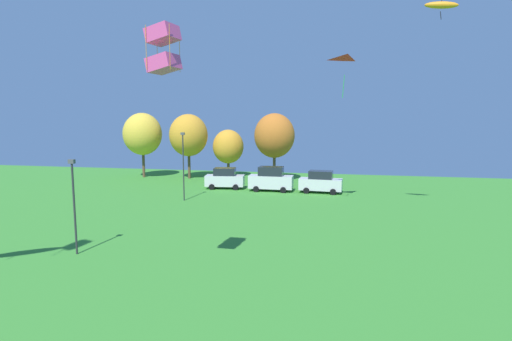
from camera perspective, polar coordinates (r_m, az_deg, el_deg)
kite_flying_0 at (r=17.75m, az=-13.11°, el=16.53°), size 1.34×1.26×2.00m
kite_flying_2 at (r=33.72m, az=24.96°, el=20.64°), size 2.35×0.73×1.46m
kite_flying_4 at (r=33.88m, az=12.90°, el=14.67°), size 2.21×1.90×3.00m
parked_car_leftmost at (r=45.12m, az=-4.47°, el=-1.13°), size 4.49×2.34×2.36m
parked_car_second_from_left at (r=43.44m, az=2.15°, el=-1.26°), size 4.78×1.95×2.68m
parked_car_third_from_left at (r=42.92m, az=9.22°, el=-1.64°), size 4.60×2.17×2.37m
light_post_0 at (r=25.13m, az=-24.57°, el=-3.94°), size 0.36×0.20×5.54m
light_post_1 at (r=38.69m, az=-10.34°, el=1.12°), size 0.36×0.20×6.55m
treeline_tree_0 at (r=55.73m, az=-15.91°, el=5.02°), size 5.12×5.12×8.64m
treeline_tree_1 at (r=53.15m, az=-9.62°, el=4.98°), size 5.01×5.01×8.47m
treeline_tree_2 at (r=54.04m, az=-3.99°, el=3.42°), size 4.16×4.16×6.41m
treeline_tree_3 at (r=50.25m, az=2.65°, el=4.98°), size 5.07×5.07×8.54m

